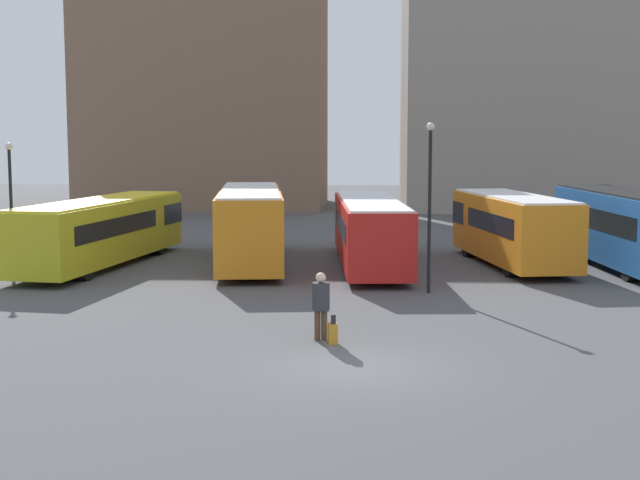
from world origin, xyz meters
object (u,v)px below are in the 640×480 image
object	(u,v)px
lamp_post_1	(11,198)
bus_2	(370,229)
bus_3	(512,227)
bus_1	(250,223)
traveler	(321,300)
lamp_post_0	(430,194)
bus_0	(102,229)
suitcase	(333,333)
bus_4	(623,226)

from	to	relation	value
lamp_post_1	bus_2	bearing A→B (deg)	15.51
bus_3	bus_1	bearing A→B (deg)	80.90
traveler	lamp_post_0	bearing A→B (deg)	-34.94
lamp_post_0	lamp_post_1	bearing A→B (deg)	170.47
bus_0	suitcase	xyz separation A→B (m)	(10.17, -13.84, -1.25)
bus_1	bus_0	bearing A→B (deg)	90.72
suitcase	bus_3	bearing A→B (deg)	-35.99
bus_0	bus_1	bearing A→B (deg)	-74.42
bus_2	bus_4	size ratio (longest dim) A/B	1.10
bus_1	lamp_post_1	size ratio (longest dim) A/B	2.33
bus_3	bus_4	world-z (taller)	bus_4
lamp_post_0	bus_0	bearing A→B (deg)	155.50
bus_2	lamp_post_1	size ratio (longest dim) A/B	2.40
bus_0	traveler	xyz separation A→B (m)	(9.84, -13.44, -0.45)
bus_1	bus_3	bearing A→B (deg)	-96.65
bus_0	traveler	world-z (taller)	bus_0
bus_0	bus_2	world-z (taller)	bus_2
bus_4	suitcase	distance (m)	18.31
bus_1	suitcase	distance (m)	15.27
bus_2	suitcase	bearing A→B (deg)	171.90
bus_0	bus_1	size ratio (longest dim) A/B	1.05
bus_1	bus_4	bearing A→B (deg)	-98.29
suitcase	bus_0	bearing A→B (deg)	25.57
bus_1	lamp_post_1	distance (m)	9.65
bus_3	traveler	bearing A→B (deg)	143.79
traveler	bus_3	bearing A→B (deg)	-37.66
traveler	suitcase	distance (m)	0.95
bus_1	lamp_post_1	world-z (taller)	lamp_post_1
bus_3	bus_4	size ratio (longest dim) A/B	0.89
bus_0	bus_4	distance (m)	21.56
lamp_post_0	bus_2	bearing A→B (deg)	107.47
bus_4	traveler	bearing A→B (deg)	134.99
bus_4	lamp_post_1	size ratio (longest dim) A/B	2.17
lamp_post_1	suitcase	bearing A→B (deg)	-39.59
bus_1	traveler	world-z (taller)	bus_1
bus_0	bus_3	distance (m)	17.12
suitcase	bus_1	bearing A→B (deg)	4.70
bus_0	lamp_post_0	distance (m)	14.61
bus_3	suitcase	bearing A→B (deg)	145.46
bus_4	lamp_post_0	xyz separation A→B (m)	(-8.38, -6.43, 1.71)
traveler	bus_1	bearing A→B (deg)	3.88
bus_3	lamp_post_0	bearing A→B (deg)	140.98
bus_3	traveler	world-z (taller)	bus_3
traveler	lamp_post_1	xyz separation A→B (m)	(-12.32, 10.06, 1.98)
bus_4	lamp_post_1	xyz separation A→B (m)	(-24.03, -3.80, 1.34)
bus_0	lamp_post_0	world-z (taller)	lamp_post_0
bus_1	traveler	distance (m)	14.74
bus_0	suitcase	bearing A→B (deg)	-135.67
bus_3	lamp_post_1	size ratio (longest dim) A/B	1.93
bus_3	lamp_post_1	xyz separation A→B (m)	(-19.57, -4.23, 1.45)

